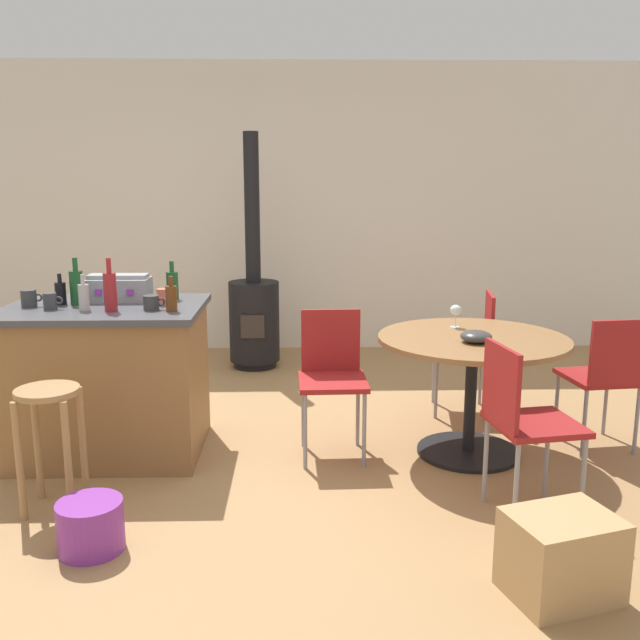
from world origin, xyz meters
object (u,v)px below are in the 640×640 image
at_px(folding_chair_near, 605,373).
at_px(cup_2, 152,303).
at_px(bottle_3, 77,287).
at_px(wine_glass, 456,311).
at_px(bottle_4, 171,298).
at_px(folding_chair_left, 332,371).
at_px(plastic_bucket, 91,526).
at_px(bottle_1, 110,291).
at_px(folding_chair_far, 471,342).
at_px(bottle_0, 172,285).
at_px(cardboard_box, 561,556).
at_px(cup_1, 50,301).
at_px(toolbox, 119,288).
at_px(bottle_5, 61,293).
at_px(kitchen_island, 108,379).
at_px(serving_bowl, 476,336).
at_px(cup_0, 164,297).
at_px(cup_3, 29,298).
at_px(dining_table, 472,364).
at_px(folding_chair_right, 522,416).
at_px(wood_stove, 254,309).
at_px(bottle_2, 84,297).
at_px(wooden_stool, 50,423).

relative_size(folding_chair_near, cup_2, 6.77).
bearing_deg(bottle_3, wine_glass, 2.87).
bearing_deg(bottle_4, folding_chair_left, 8.27).
distance_m(cup_2, plastic_bucket, 1.32).
bearing_deg(bottle_1, wine_glass, 9.20).
relative_size(folding_chair_far, wine_glass, 6.00).
height_order(bottle_0, cup_2, bottle_0).
bearing_deg(cardboard_box, plastic_bucket, 168.65).
bearing_deg(cup_1, wine_glass, 6.30).
bearing_deg(toolbox, folding_chair_near, -4.70).
bearing_deg(bottle_1, toolbox, 97.11).
bearing_deg(toolbox, cup_1, -138.83).
bearing_deg(bottle_0, cardboard_box, -44.03).
bearing_deg(bottle_5, kitchen_island, -9.74).
distance_m(bottle_1, bottle_5, 0.42).
relative_size(bottle_0, serving_bowl, 1.32).
height_order(cup_0, plastic_bucket, cup_0).
height_order(bottle_1, cup_3, bottle_1).
distance_m(dining_table, folding_chair_right, 0.79).
bearing_deg(wood_stove, toolbox, -112.02).
relative_size(kitchen_island, wine_glass, 8.09).
bearing_deg(plastic_bucket, cup_2, 84.40).
bearing_deg(bottle_0, folding_chair_left, -15.32).
bearing_deg(serving_bowl, dining_table, 81.98).
bearing_deg(cup_3, cup_0, 2.77).
bearing_deg(folding_chair_near, folding_chair_right, -133.08).
bearing_deg(bottle_4, toolbox, 137.13).
xyz_separation_m(bottle_0, serving_bowl, (1.79, -0.46, -0.24)).
distance_m(bottle_1, serving_bowl, 2.09).
relative_size(toolbox, bottle_2, 1.82).
relative_size(bottle_2, cardboard_box, 0.49).
xyz_separation_m(wooden_stool, cup_0, (0.44, 0.77, 0.50)).
bearing_deg(bottle_2, serving_bowl, -2.55).
xyz_separation_m(bottle_5, cup_0, (0.61, -0.03, -0.02)).
distance_m(bottle_0, wine_glass, 1.77).
xyz_separation_m(kitchen_island, cardboard_box, (2.20, -1.56, -0.29)).
bearing_deg(toolbox, kitchen_island, -106.79).
relative_size(wood_stove, plastic_bucket, 6.86).
relative_size(serving_bowl, cardboard_box, 0.43).
bearing_deg(cup_1, cardboard_box, -30.40).
distance_m(bottle_1, bottle_2, 0.17).
bearing_deg(folding_chair_left, cup_2, -175.31).
bearing_deg(bottle_2, bottle_4, -4.92).
distance_m(cup_1, serving_bowl, 2.44).
bearing_deg(plastic_bucket, dining_table, 28.22).
height_order(cup_1, cup_2, cup_1).
distance_m(kitchen_island, toolbox, 0.56).
bearing_deg(plastic_bucket, toolbox, 97.03).
bearing_deg(bottle_3, cup_1, -125.22).
xyz_separation_m(kitchen_island, toolbox, (0.05, 0.17, 0.53)).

